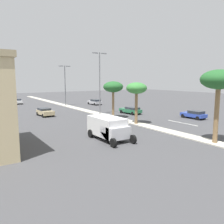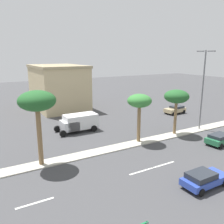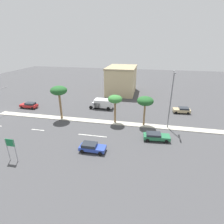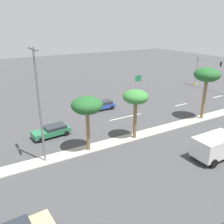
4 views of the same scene
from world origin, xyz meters
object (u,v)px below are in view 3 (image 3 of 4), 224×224
Objects in this scene: street_lamp_rear at (171,96)px; sedan_green_right at (156,136)px; palm_tree_center at (115,100)px; sedan_red_inboard at (29,105)px; palm_tree_leading at (59,91)px; directional_road_sign at (10,145)px; sedan_blue_mid at (92,147)px; palm_tree_mid at (145,101)px; box_truck at (102,103)px; commercial_building at (121,80)px; sedan_tan_left at (182,110)px.

street_lamp_rear is 2.39× the size of sedan_green_right.
palm_tree_center reaches higher than sedan_red_inboard.
street_lamp_rear is (-0.03, 23.01, 0.23)m from palm_tree_leading.
street_lamp_rear is (-15.54, 22.86, 3.97)m from directional_road_sign.
palm_tree_center is at bearing 91.52° from palm_tree_leading.
sedan_red_inboard is (-15.45, -21.96, 0.06)m from sedan_blue_mid.
palm_tree_leading reaches higher than palm_tree_mid.
street_lamp_rear reaches higher than sedan_green_right.
palm_tree_leading is at bearing -41.86° from box_truck.
sedan_red_inboard is at bearing -98.28° from palm_tree_mid.
street_lamp_rear is at bearing 124.21° from directional_road_sign.
sedan_green_right is (5.37, -2.44, -5.85)m from street_lamp_rear.
sedan_green_right is (-5.55, 10.01, -0.00)m from sedan_blue_mid.
commercial_building is 16.43m from box_truck.
sedan_tan_left is (-24.53, 26.96, -1.85)m from directional_road_sign.
sedan_blue_mid is at bearing 9.61° from box_truck.
sedan_green_right is at bearing 75.46° from palm_tree_leading.
sedan_red_inboard is at bearing -111.85° from palm_tree_leading.
sedan_tan_left is 0.91× the size of sedan_red_inboard.
palm_tree_center reaches higher than directional_road_sign.
directional_road_sign is 0.28× the size of commercial_building.
sedan_blue_mid is at bearing 113.97° from directional_road_sign.
sedan_tan_left is at bearing 96.59° from sedan_red_inboard.
sedan_tan_left is at bearing 132.29° from directional_road_sign.
sedan_green_right is at bearing -24.48° from sedan_tan_left.
sedan_blue_mid is 19.35m from box_truck.
sedan_blue_mid is 0.92× the size of sedan_red_inboard.
sedan_green_right is at bearing -24.43° from street_lamp_rear.
palm_tree_mid is 14.04m from box_truck.
sedan_green_right is at bearing 19.97° from commercial_building.
box_truck is at bearing 100.93° from sedan_red_inboard.
sedan_tan_left is at bearing 108.39° from palm_tree_leading.
sedan_red_inboard is (-9.91, -31.97, 0.07)m from sedan_green_right.
palm_tree_center is 1.46× the size of sedan_tan_left.
sedan_tan_left is (-8.76, 8.85, -4.43)m from palm_tree_mid.
sedan_red_inboard is (-4.31, -29.66, -4.40)m from palm_tree_mid.
directional_road_sign reaches higher than sedan_tan_left.
palm_tree_leading is at bearing -179.45° from directional_road_sign.
directional_road_sign is 40.85m from commercial_building.
palm_tree_leading is 1.80× the size of sedan_tan_left.
street_lamp_rear reaches higher than sedan_red_inboard.
palm_tree_mid reaches higher than directional_road_sign.
sedan_blue_mid is (-4.63, 10.41, -1.87)m from directional_road_sign.
sedan_red_inboard is (-20.08, -11.54, -1.81)m from directional_road_sign.
sedan_green_right is 1.04× the size of sedan_red_inboard.
sedan_tan_left is 0.70× the size of box_truck.
box_truck reaches higher than sedan_tan_left.
palm_tree_mid is (0.07, 6.08, 0.06)m from palm_tree_center.
sedan_green_right is at bearing 118.98° from sedan_blue_mid.
street_lamp_rear is 35.18m from sedan_red_inboard.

